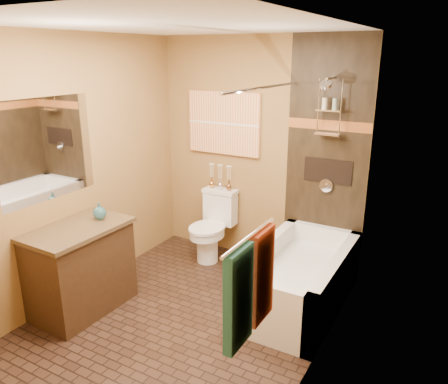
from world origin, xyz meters
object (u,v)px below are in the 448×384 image
Objects in this scene: sunset_painting at (224,123)px; vanity at (81,268)px; bathtub at (298,283)px; toilet at (213,225)px.

sunset_painting is 2.18m from vanity.
bathtub is 1.59× the size of vanity.
bathtub is at bearing -21.77° from toilet.
vanity reaches higher than toilet.
toilet is (-0.00, -0.26, -1.15)m from sunset_painting.
sunset_painting is at bearing 149.36° from bathtub.
bathtub is 2.04m from vanity.
vanity is at bearing -105.59° from sunset_painting.
sunset_painting is at bearing 88.92° from toilet.
vanity reaches higher than bathtub.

